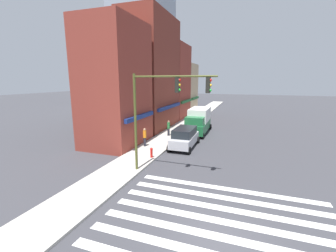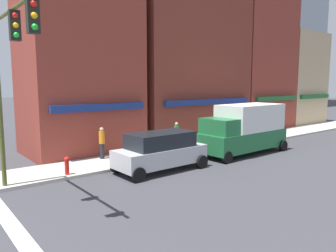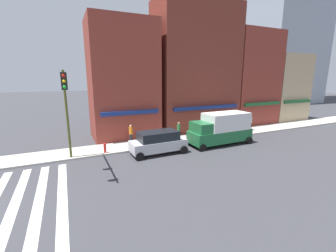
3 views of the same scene
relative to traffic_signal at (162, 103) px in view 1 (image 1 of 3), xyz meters
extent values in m
plane|color=#38383D|center=(-5.12, -4.45, -5.00)|extent=(200.00, 200.00, 0.00)
cube|color=#B2ADA3|center=(-5.12, 3.05, -4.93)|extent=(120.00, 3.00, 0.15)
cube|color=silver|center=(-5.12, -4.45, -5.00)|extent=(0.50, 10.80, 0.01)
cube|color=silver|center=(-4.00, -4.45, -5.00)|extent=(0.50, 10.80, 0.01)
cube|color=silver|center=(-2.88, -4.45, -5.00)|extent=(0.50, 10.80, 0.01)
cube|color=silver|center=(-1.77, -4.45, -5.00)|extent=(0.50, 10.80, 0.01)
cube|color=silver|center=(-0.65, -4.45, -5.00)|extent=(0.50, 10.80, 0.01)
cube|color=maroon|center=(5.65, 7.05, 1.00)|extent=(6.70, 5.00, 12.00)
cube|color=navy|center=(5.65, 4.40, -2.00)|extent=(5.69, 0.30, 0.40)
cube|color=maroon|center=(14.47, 7.05, 2.33)|extent=(9.83, 5.00, 14.67)
cube|color=navy|center=(14.47, 4.40, -2.00)|extent=(8.36, 0.30, 0.40)
cube|color=maroon|center=(22.99, 7.05, 1.10)|extent=(6.93, 5.00, 12.21)
cube|color=#1E592D|center=(22.99, 4.40, -2.00)|extent=(5.89, 0.30, 0.40)
cube|color=tan|center=(29.66, 7.05, -0.25)|extent=(6.17, 5.00, 9.51)
cube|color=#1E592D|center=(29.66, 4.40, -2.00)|extent=(5.24, 0.30, 0.40)
cylinder|color=#474C1E|center=(0.00, 1.95, -1.55)|extent=(0.18, 0.18, 6.90)
cylinder|color=#474C1E|center=(0.00, -0.80, 1.70)|extent=(0.12, 5.50, 0.12)
cube|color=black|center=(0.00, -1.07, 1.17)|extent=(0.32, 0.24, 0.95)
sphere|color=red|center=(0.00, -1.20, 1.47)|extent=(0.18, 0.18, 0.18)
sphere|color=#EAAD14|center=(0.00, -1.20, 1.17)|extent=(0.18, 0.18, 0.18)
sphere|color=green|center=(0.00, -1.20, 0.87)|extent=(0.18, 0.18, 0.18)
cube|color=black|center=(0.00, -3.00, 1.17)|extent=(0.32, 0.24, 0.95)
sphere|color=red|center=(0.00, -3.13, 1.47)|extent=(0.18, 0.18, 0.18)
sphere|color=#EAAD14|center=(0.00, -3.13, 1.17)|extent=(0.18, 0.18, 0.18)
sphere|color=green|center=(0.00, -3.13, 0.87)|extent=(0.18, 0.18, 0.18)
cube|color=#B7B7BC|center=(6.80, 0.25, -4.24)|extent=(4.73, 1.98, 0.85)
cube|color=black|center=(6.80, 0.25, -3.44)|extent=(3.32, 1.81, 0.75)
cylinder|color=black|center=(4.86, 1.20, -4.66)|extent=(0.68, 0.22, 0.68)
cylinder|color=black|center=(4.86, -0.70, -4.66)|extent=(0.68, 0.22, 0.68)
cylinder|color=black|center=(8.74, 1.20, -4.66)|extent=(0.68, 0.22, 0.68)
cylinder|color=black|center=(8.74, -0.70, -4.66)|extent=(0.68, 0.22, 0.68)
cube|color=#1E6638|center=(13.21, 0.25, -4.11)|extent=(6.26, 2.37, 1.10)
cube|color=silver|center=(13.83, 0.25, -2.76)|extent=(4.40, 2.32, 1.60)
cube|color=#1E6638|center=(11.22, 0.25, -3.11)|extent=(1.79, 2.14, 0.90)
cylinder|color=black|center=(10.52, 1.35, -4.66)|extent=(0.68, 0.22, 0.68)
cylinder|color=black|center=(10.52, -0.85, -4.66)|extent=(0.68, 0.22, 0.68)
cylinder|color=black|center=(15.90, 1.35, -4.66)|extent=(0.68, 0.22, 0.68)
cylinder|color=black|center=(15.90, -0.85, -4.66)|extent=(0.68, 0.22, 0.68)
cylinder|color=#23232D|center=(5.43, 3.87, -4.43)|extent=(0.26, 0.26, 0.85)
cylinder|color=orange|center=(5.43, 3.87, -3.65)|extent=(0.32, 0.32, 0.70)
sphere|color=tan|center=(5.43, 3.87, -3.19)|extent=(0.22, 0.22, 0.22)
cylinder|color=#23232D|center=(10.22, 3.11, -4.43)|extent=(0.26, 0.26, 0.85)
cylinder|color=#2D7A3D|center=(10.22, 3.11, -3.65)|extent=(0.32, 0.32, 0.70)
sphere|color=tan|center=(10.22, 3.11, -3.19)|extent=(0.22, 0.22, 0.22)
cylinder|color=#23232D|center=(19.73, 2.97, -4.43)|extent=(0.26, 0.26, 0.85)
cylinder|color=silver|center=(19.73, 2.97, -3.65)|extent=(0.32, 0.32, 0.70)
sphere|color=tan|center=(19.73, 2.97, -3.19)|extent=(0.22, 0.22, 0.22)
cylinder|color=red|center=(2.65, 1.95, -4.53)|extent=(0.20, 0.20, 0.65)
sphere|color=red|center=(2.65, 1.95, -4.13)|extent=(0.24, 0.24, 0.24)
camera|label=1|loc=(-13.67, -5.29, 1.48)|focal=24.00mm
camera|label=2|loc=(-2.83, -12.52, -0.63)|focal=35.00mm
camera|label=3|loc=(-0.05, -16.61, 1.42)|focal=24.00mm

